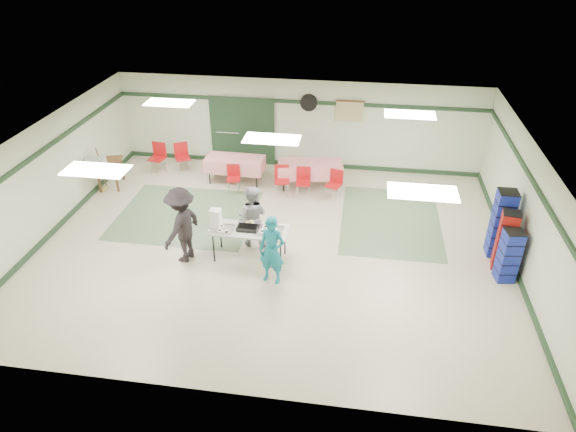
# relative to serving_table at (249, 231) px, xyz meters

# --- Properties ---
(floor) EXTENTS (11.00, 11.00, 0.00)m
(floor) POSITION_rel_serving_table_xyz_m (0.44, 0.65, -0.71)
(floor) COLOR beige
(floor) RESTS_ON ground
(ceiling) EXTENTS (11.00, 11.00, 0.00)m
(ceiling) POSITION_rel_serving_table_xyz_m (0.44, 0.65, 1.99)
(ceiling) COLOR white
(ceiling) RESTS_ON wall_back
(wall_back) EXTENTS (11.00, 0.00, 11.00)m
(wall_back) POSITION_rel_serving_table_xyz_m (0.44, 5.15, 0.64)
(wall_back) COLOR beige
(wall_back) RESTS_ON floor
(wall_front) EXTENTS (11.00, 0.00, 11.00)m
(wall_front) POSITION_rel_serving_table_xyz_m (0.44, -3.85, 0.64)
(wall_front) COLOR beige
(wall_front) RESTS_ON floor
(wall_left) EXTENTS (0.00, 9.00, 9.00)m
(wall_left) POSITION_rel_serving_table_xyz_m (-5.06, 0.65, 0.64)
(wall_left) COLOR beige
(wall_left) RESTS_ON floor
(wall_right) EXTENTS (0.00, 9.00, 9.00)m
(wall_right) POSITION_rel_serving_table_xyz_m (5.94, 0.65, 0.64)
(wall_right) COLOR beige
(wall_right) RESTS_ON floor
(trim_back) EXTENTS (11.00, 0.06, 0.10)m
(trim_back) POSITION_rel_serving_table_xyz_m (0.44, 5.12, 1.34)
(trim_back) COLOR #1D3620
(trim_back) RESTS_ON wall_back
(baseboard_back) EXTENTS (11.00, 0.06, 0.12)m
(baseboard_back) POSITION_rel_serving_table_xyz_m (0.44, 5.12, -0.65)
(baseboard_back) COLOR #1D3620
(baseboard_back) RESTS_ON floor
(trim_left) EXTENTS (0.06, 9.00, 0.10)m
(trim_left) POSITION_rel_serving_table_xyz_m (-5.03, 0.65, 1.34)
(trim_left) COLOR #1D3620
(trim_left) RESTS_ON wall_back
(baseboard_left) EXTENTS (0.06, 9.00, 0.12)m
(baseboard_left) POSITION_rel_serving_table_xyz_m (-5.03, 0.65, -0.65)
(baseboard_left) COLOR #1D3620
(baseboard_left) RESTS_ON floor
(trim_right) EXTENTS (0.06, 9.00, 0.10)m
(trim_right) POSITION_rel_serving_table_xyz_m (5.91, 0.65, 1.34)
(trim_right) COLOR #1D3620
(trim_right) RESTS_ON wall_back
(baseboard_right) EXTENTS (0.06, 9.00, 0.12)m
(baseboard_right) POSITION_rel_serving_table_xyz_m (5.91, 0.65, -0.65)
(baseboard_right) COLOR #1D3620
(baseboard_right) RESTS_ON floor
(green_patch_a) EXTENTS (3.50, 3.00, 0.01)m
(green_patch_a) POSITION_rel_serving_table_xyz_m (-2.06, 1.65, -0.71)
(green_patch_a) COLOR #5C7857
(green_patch_a) RESTS_ON floor
(green_patch_b) EXTENTS (2.50, 3.50, 0.01)m
(green_patch_b) POSITION_rel_serving_table_xyz_m (3.24, 2.15, -0.71)
(green_patch_b) COLOR #5C7857
(green_patch_b) RESTS_ON floor
(double_door_left) EXTENTS (0.90, 0.06, 2.10)m
(double_door_left) POSITION_rel_serving_table_xyz_m (-1.76, 5.09, 0.34)
(double_door_left) COLOR gray
(double_door_left) RESTS_ON floor
(double_door_right) EXTENTS (0.90, 0.06, 2.10)m
(double_door_right) POSITION_rel_serving_table_xyz_m (-0.81, 5.09, 0.34)
(double_door_right) COLOR gray
(double_door_right) RESTS_ON floor
(door_frame) EXTENTS (2.00, 0.03, 2.15)m
(door_frame) POSITION_rel_serving_table_xyz_m (-1.29, 5.07, 0.34)
(door_frame) COLOR #1D3620
(door_frame) RESTS_ON floor
(wall_fan) EXTENTS (0.50, 0.10, 0.50)m
(wall_fan) POSITION_rel_serving_table_xyz_m (0.74, 5.09, 1.34)
(wall_fan) COLOR black
(wall_fan) RESTS_ON wall_back
(scroll_banner) EXTENTS (0.80, 0.02, 0.60)m
(scroll_banner) POSITION_rel_serving_table_xyz_m (1.94, 5.09, 1.14)
(scroll_banner) COLOR #CEB581
(scroll_banner) RESTS_ON wall_back
(serving_table) EXTENTS (1.77, 0.74, 0.76)m
(serving_table) POSITION_rel_serving_table_xyz_m (0.00, 0.00, 0.00)
(serving_table) COLOR #A0A09C
(serving_table) RESTS_ON floor
(sheet_tray_right) EXTENTS (0.58, 0.45, 0.02)m
(sheet_tray_right) POSITION_rel_serving_table_xyz_m (0.47, -0.02, 0.06)
(sheet_tray_right) COLOR silver
(sheet_tray_right) RESTS_ON serving_table
(sheet_tray_mid) EXTENTS (0.53, 0.40, 0.02)m
(sheet_tray_mid) POSITION_rel_serving_table_xyz_m (-0.04, 0.17, 0.06)
(sheet_tray_mid) COLOR silver
(sheet_tray_mid) RESTS_ON serving_table
(sheet_tray_left) EXTENTS (0.54, 0.41, 0.02)m
(sheet_tray_left) POSITION_rel_serving_table_xyz_m (-0.61, -0.09, 0.06)
(sheet_tray_left) COLOR silver
(sheet_tray_left) RESTS_ON serving_table
(baking_pan) EXTENTS (0.47, 0.30, 0.08)m
(baking_pan) POSITION_rel_serving_table_xyz_m (-0.03, -0.00, 0.09)
(baking_pan) COLOR black
(baking_pan) RESTS_ON serving_table
(foam_box_stack) EXTENTS (0.24, 0.22, 0.43)m
(foam_box_stack) POSITION_rel_serving_table_xyz_m (-0.75, 0.01, 0.26)
(foam_box_stack) COLOR white
(foam_box_stack) RESTS_ON serving_table
(volunteer_teal) EXTENTS (0.63, 0.48, 1.55)m
(volunteer_teal) POSITION_rel_serving_table_xyz_m (0.65, -0.76, 0.06)
(volunteer_teal) COLOR #14788C
(volunteer_teal) RESTS_ON floor
(volunteer_grey) EXTENTS (0.78, 0.63, 1.52)m
(volunteer_grey) POSITION_rel_serving_table_xyz_m (-0.05, 0.58, 0.05)
(volunteer_grey) COLOR gray
(volunteer_grey) RESTS_ON floor
(volunteer_dark) EXTENTS (0.97, 1.30, 1.79)m
(volunteer_dark) POSITION_rel_serving_table_xyz_m (-1.46, -0.25, 0.18)
(volunteer_dark) COLOR black
(volunteer_dark) RESTS_ON floor
(dining_table_a) EXTENTS (1.90, 1.05, 0.77)m
(dining_table_a) POSITION_rel_serving_table_xyz_m (0.96, 3.75, -0.14)
(dining_table_a) COLOR red
(dining_table_a) RESTS_ON floor
(dining_table_b) EXTENTS (1.69, 0.78, 0.77)m
(dining_table_b) POSITION_rel_serving_table_xyz_m (-1.24, 3.75, -0.14)
(dining_table_b) COLOR red
(dining_table_b) RESTS_ON floor
(chair_a) EXTENTS (0.42, 0.42, 0.84)m
(chair_a) POSITION_rel_serving_table_xyz_m (0.83, 3.18, -0.20)
(chair_a) COLOR red
(chair_a) RESTS_ON floor
(chair_b) EXTENTS (0.46, 0.46, 0.86)m
(chair_b) POSITION_rel_serving_table_xyz_m (0.23, 3.18, -0.19)
(chair_b) COLOR red
(chair_b) RESTS_ON floor
(chair_c) EXTENTS (0.50, 0.50, 0.83)m
(chair_c) POSITION_rel_serving_table_xyz_m (1.71, 3.17, -0.21)
(chair_c) COLOR red
(chair_c) RESTS_ON floor
(chair_d) EXTENTS (0.42, 0.42, 0.78)m
(chair_d) POSITION_rel_serving_table_xyz_m (-1.14, 3.17, -0.24)
(chair_d) COLOR red
(chair_d) RESTS_ON floor
(chair_loose_a) EXTENTS (0.56, 0.56, 0.89)m
(chair_loose_a) POSITION_rel_serving_table_xyz_m (-3.00, 4.22, -0.17)
(chair_loose_a) COLOR red
(chair_loose_a) RESTS_ON floor
(chair_loose_b) EXTENTS (0.49, 0.49, 0.93)m
(chair_loose_b) POSITION_rel_serving_table_xyz_m (-3.67, 4.04, -0.14)
(chair_loose_b) COLOR red
(chair_loose_b) RESTS_ON floor
(crate_stack_blue_a) EXTENTS (0.42, 0.42, 1.22)m
(crate_stack_blue_a) POSITION_rel_serving_table_xyz_m (5.59, 0.02, -0.10)
(crate_stack_blue_a) COLOR navy
(crate_stack_blue_a) RESTS_ON floor
(crate_stack_red) EXTENTS (0.42, 0.42, 1.41)m
(crate_stack_red) POSITION_rel_serving_table_xyz_m (5.59, 0.46, -0.01)
(crate_stack_red) COLOR #A01610
(crate_stack_red) RESTS_ON floor
(crate_stack_blue_b) EXTENTS (0.42, 0.42, 1.63)m
(crate_stack_blue_b) POSITION_rel_serving_table_xyz_m (5.59, 0.99, 0.10)
(crate_stack_blue_b) COLOR navy
(crate_stack_blue_b) RESTS_ON floor
(printer_table) EXTENTS (0.81, 1.06, 0.74)m
(printer_table) POSITION_rel_serving_table_xyz_m (-4.71, 2.95, -0.07)
(printer_table) COLOR brown
(printer_table) RESTS_ON floor
(office_printer) EXTENTS (0.61, 0.57, 0.41)m
(office_printer) POSITION_rel_serving_table_xyz_m (-4.71, 2.26, 0.24)
(office_printer) COLOR #AEAEA9
(office_printer) RESTS_ON printer_table
(broom) EXTENTS (0.04, 0.21, 1.31)m
(broom) POSITION_rel_serving_table_xyz_m (-4.79, 2.67, -0.03)
(broom) COLOR brown
(broom) RESTS_ON floor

